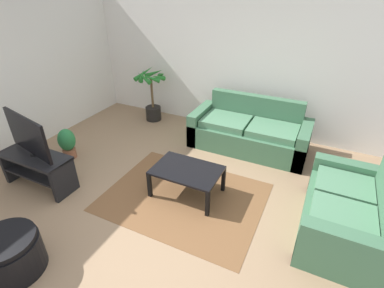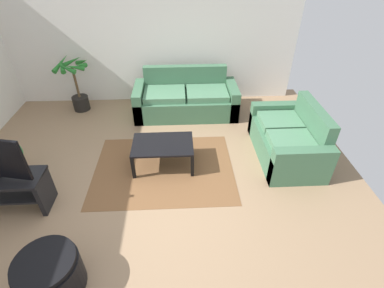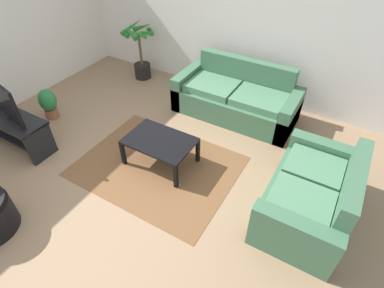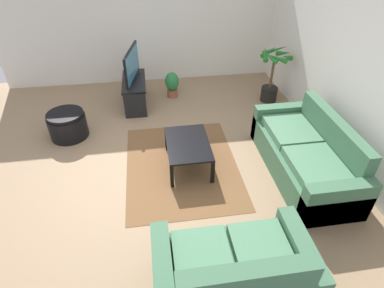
# 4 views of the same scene
# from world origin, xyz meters

# --- Properties ---
(ground_plane) EXTENTS (6.60, 6.60, 0.00)m
(ground_plane) POSITION_xyz_m (0.00, 0.00, 0.00)
(ground_plane) COLOR #937556
(wall_back) EXTENTS (6.00, 0.06, 2.70)m
(wall_back) POSITION_xyz_m (0.00, 3.00, 1.35)
(wall_back) COLOR silver
(wall_back) RESTS_ON ground
(couch_main) EXTENTS (2.06, 0.90, 0.90)m
(couch_main) POSITION_xyz_m (0.64, 2.28, 0.30)
(couch_main) COLOR #3F6B4C
(couch_main) RESTS_ON ground
(couch_loveseat) EXTENTS (0.90, 1.55, 0.90)m
(couch_loveseat) POSITION_xyz_m (2.28, 0.77, 0.30)
(couch_loveseat) COLOR #3F6B4C
(couch_loveseat) RESTS_ON ground
(tv_stand) EXTENTS (1.10, 0.45, 0.53)m
(tv_stand) POSITION_xyz_m (-1.84, -0.19, 0.34)
(tv_stand) COLOR black
(tv_stand) RESTS_ON ground
(tv) EXTENTS (1.01, 0.25, 0.62)m
(tv) POSITION_xyz_m (-1.84, -0.18, 0.86)
(tv) COLOR black
(tv) RESTS_ON tv_stand
(coffee_table) EXTENTS (0.94, 0.63, 0.42)m
(coffee_table) POSITION_xyz_m (0.23, 0.60, 0.37)
(coffee_table) COLOR black
(coffee_table) RESTS_ON ground
(area_rug) EXTENTS (2.20, 1.70, 0.01)m
(area_rug) POSITION_xyz_m (0.23, 0.50, 0.00)
(area_rug) COLOR brown
(area_rug) RESTS_ON ground
(potted_palm) EXTENTS (0.74, 0.66, 1.13)m
(potted_palm) POSITION_xyz_m (-1.60, 2.56, 0.54)
(potted_palm) COLOR black
(potted_palm) RESTS_ON ground
(potted_plant_small) EXTENTS (0.29, 0.29, 0.54)m
(potted_plant_small) POSITION_xyz_m (-2.07, 0.58, 0.29)
(potted_plant_small) COLOR brown
(potted_plant_small) RESTS_ON ground
(ottoman) EXTENTS (0.64, 0.64, 0.46)m
(ottoman) POSITION_xyz_m (-0.87, -1.35, 0.23)
(ottoman) COLOR black
(ottoman) RESTS_ON ground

